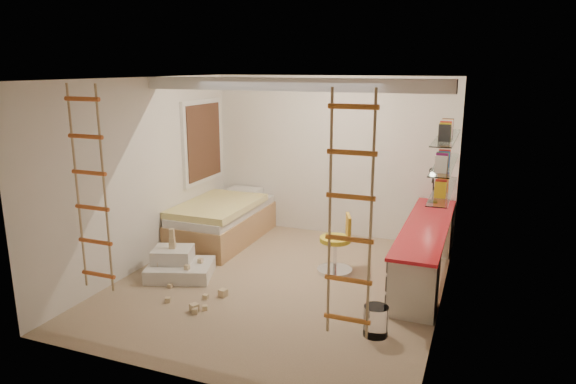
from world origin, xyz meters
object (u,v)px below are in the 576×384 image
at_px(play_platform, 178,266).
at_px(bed, 223,221).
at_px(swivel_chair, 337,251).
at_px(desk, 425,249).

bearing_deg(play_platform, bed, 94.81).
bearing_deg(swivel_chair, play_platform, -155.40).
xyz_separation_m(desk, bed, (-3.20, 0.36, -0.07)).
relative_size(desk, play_platform, 2.81).
distance_m(bed, swivel_chair, 2.16).
xyz_separation_m(desk, swivel_chair, (-1.13, -0.25, -0.10)).
relative_size(desk, bed, 1.40).
height_order(desk, swivel_chair, swivel_chair).
bearing_deg(bed, play_platform, -85.19).
xyz_separation_m(swivel_chair, play_platform, (-1.94, -0.89, -0.16)).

